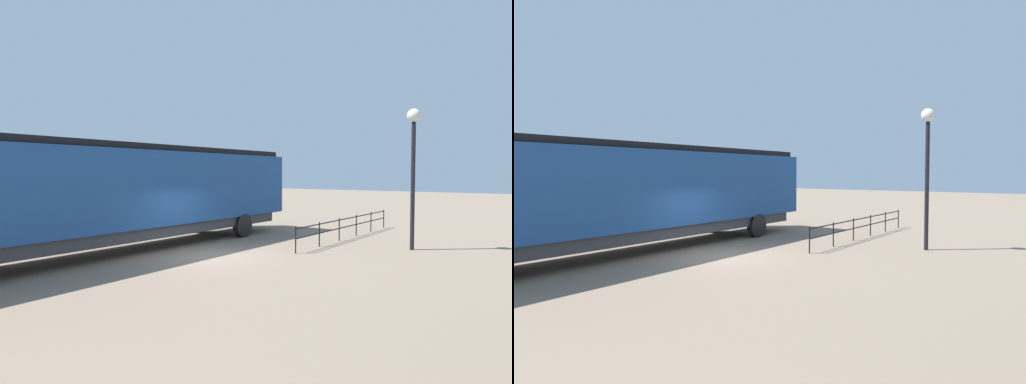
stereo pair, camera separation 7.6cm
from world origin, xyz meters
TOP-DOWN VIEW (x-y plane):
  - ground_plane at (0.00, 0.00)m, footprint 120.00×120.00m
  - locomotive at (-3.38, -0.67)m, footprint 3.05×17.64m
  - lamp_post at (5.40, 5.63)m, footprint 0.52×0.52m
  - platform_fence at (2.13, 6.96)m, footprint 0.05×9.40m

SIDE VIEW (x-z plane):
  - ground_plane at x=0.00m, z-range 0.00..0.00m
  - platform_fence at x=2.13m, z-range 0.16..1.16m
  - locomotive at x=-3.38m, z-range 0.25..4.34m
  - lamp_post at x=5.40m, z-range 1.20..6.68m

